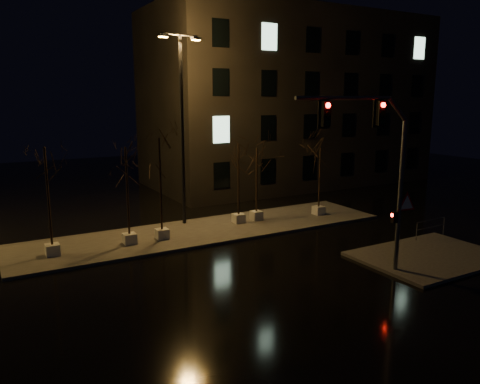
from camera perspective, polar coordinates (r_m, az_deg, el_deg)
ground at (r=22.62m, az=2.78°, el=-8.55°), size 90.00×90.00×0.00m
median at (r=27.61m, az=-3.90°, el=-4.70°), size 22.00×5.00×0.15m
sidewalk_corner at (r=25.00m, az=22.12°, el=-7.27°), size 7.00×5.00×0.15m
building at (r=44.03m, az=5.84°, el=11.04°), size 25.00×12.00×15.00m
tree_0 at (r=23.95m, az=-22.56°, el=2.30°), size 1.80×1.80×5.46m
tree_1 at (r=24.68m, az=-13.69°, el=2.74°), size 1.80×1.80×5.26m
tree_2 at (r=25.19m, az=-9.77°, el=3.77°), size 1.80×1.80×5.66m
tree_3 at (r=28.23m, az=-0.18°, el=3.71°), size 1.80×1.80×5.00m
tree_4 at (r=29.00m, az=2.05°, el=3.41°), size 1.80×1.80×4.66m
tree_5 at (r=30.79m, az=9.74°, el=3.51°), size 1.80×1.80×4.52m
traffic_signal_mast at (r=20.47m, az=16.65°, el=3.77°), size 6.22×0.83×7.64m
streetlight_main at (r=28.10m, az=-7.11°, el=9.01°), size 2.79×0.80×11.16m
guard_rail_a at (r=27.87m, az=22.24°, el=-3.82°), size 2.34×0.10×1.01m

